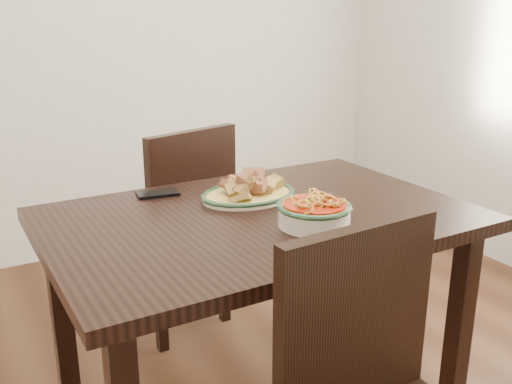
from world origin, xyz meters
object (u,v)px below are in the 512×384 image
dining_table (259,243)px  chair_far (178,220)px  smartphone (158,194)px  fish_plate (248,185)px  noodle_bowl (314,211)px

dining_table → chair_far: bearing=88.0°
dining_table → smartphone: bearing=121.9°
fish_plate → smartphone: (-0.24, 0.18, -0.04)m
dining_table → chair_far: chair_far is taller
chair_far → smartphone: (-0.22, -0.39, 0.26)m
chair_far → smartphone: size_ratio=6.66×
dining_table → smartphone: size_ratio=9.26×
noodle_bowl → smartphone: bearing=119.9°
dining_table → noodle_bowl: bearing=-64.3°
fish_plate → dining_table: bearing=-106.3°
noodle_bowl → chair_far: bearing=93.6°
chair_far → smartphone: chair_far is taller
chair_far → fish_plate: bearing=76.9°
chair_far → noodle_bowl: chair_far is taller
smartphone → fish_plate: bearing=-28.3°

